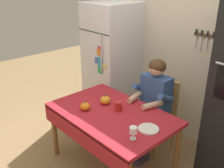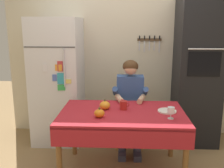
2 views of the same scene
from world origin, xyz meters
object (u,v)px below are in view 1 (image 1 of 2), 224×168
Objects in this scene: seated_person at (152,100)px; pumpkin_medium at (105,100)px; refrigerator at (112,62)px; serving_tray at (148,129)px; wine_glass at (133,131)px; chair_behind_person at (160,111)px; dining_table at (110,119)px; coffee_mug at (118,106)px; pumpkin_large at (85,106)px.

seated_person is 0.59m from pumpkin_medium.
refrigerator is at bearing 165.07° from seated_person.
serving_tray is at bearing -29.67° from refrigerator.
wine_glass is 1.02× the size of pumpkin_medium.
chair_behind_person reaches higher than wine_glass.
refrigerator is at bearing 137.09° from dining_table.
wine_glass is at bearing -18.57° from dining_table.
chair_behind_person is at bearing -4.93° from refrigerator.
seated_person is at bearing 117.85° from wine_glass.
pumpkin_medium is (-0.30, -0.50, 0.05)m from seated_person.
refrigerator is at bearing 133.76° from pumpkin_medium.
chair_behind_person is (0.10, 0.79, -0.14)m from dining_table.
serving_tray is (0.49, -0.05, -0.04)m from coffee_mug.
seated_person is 5.97× the size of serving_tray.
coffee_mug is at bearing -96.98° from chair_behind_person.
wine_glass is (0.51, -0.17, 0.17)m from dining_table.
pumpkin_large is 0.78m from serving_tray.
chair_behind_person is 7.55× the size of pumpkin_medium.
refrigerator is 1.12m from chair_behind_person.
serving_tray is at bearing -6.28° from coffee_mug.
serving_tray is (0.50, 0.05, 0.09)m from dining_table.
chair_behind_person is 4.46× the size of serving_tray.
dining_table is 0.81m from chair_behind_person.
refrigerator is 1.45× the size of seated_person.
refrigerator is 1.68m from serving_tray.
dining_table is 1.12× the size of seated_person.
wine_glass is 1.13× the size of pumpkin_large.
refrigerator is 1.10m from seated_person.
refrigerator is at bearing 150.33° from serving_tray.
dining_table is 0.62m from seated_person.
coffee_mug reaches higher than dining_table.
serving_tray is at bearing -3.93° from pumpkin_medium.
pumpkin_large is (-0.34, -0.96, 0.27)m from chair_behind_person.
seated_person is at bearing 58.99° from pumpkin_medium.
pumpkin_large reaches higher than coffee_mug.
coffee_mug is 0.50m from serving_tray.
chair_behind_person reaches higher than dining_table.
coffee_mug is at bearing 173.72° from serving_tray.
coffee_mug is (-0.08, -0.50, 0.05)m from seated_person.
chair_behind_person reaches higher than coffee_mug.
chair_behind_person is at bearing 118.86° from serving_tray.
chair_behind_person reaches higher than pumpkin_medium.
dining_table is 12.61× the size of pumpkin_large.
coffee_mug is (-0.08, -0.68, 0.28)m from chair_behind_person.
dining_table is 0.32m from pumpkin_large.
chair_behind_person reaches higher than pumpkin_large.
pumpkin_medium is at bearing 176.07° from serving_tray.
coffee_mug is at bearing -38.78° from refrigerator.
dining_table is 11.12× the size of wine_glass.
seated_person is 11.25× the size of coffee_mug.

